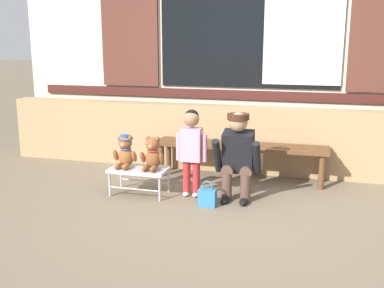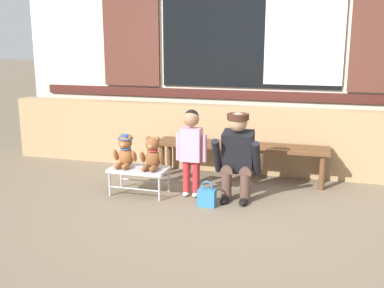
# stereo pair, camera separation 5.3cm
# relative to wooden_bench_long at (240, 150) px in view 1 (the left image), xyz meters

# --- Properties ---
(ground_plane) EXTENTS (60.00, 60.00, 0.00)m
(ground_plane) POSITION_rel_wooden_bench_long_xyz_m (-0.06, -1.06, -0.37)
(ground_plane) COLOR #756651
(brick_low_wall) EXTENTS (6.50, 0.25, 0.85)m
(brick_low_wall) POSITION_rel_wooden_bench_long_xyz_m (-0.06, 0.37, 0.05)
(brick_low_wall) COLOR tan
(brick_low_wall) RESTS_ON ground
(shop_facade) EXTENTS (6.63, 0.26, 3.44)m
(shop_facade) POSITION_rel_wooden_bench_long_xyz_m (-0.05, 0.88, 1.36)
(shop_facade) COLOR beige
(shop_facade) RESTS_ON ground
(wooden_bench_long) EXTENTS (2.10, 0.40, 0.44)m
(wooden_bench_long) POSITION_rel_wooden_bench_long_xyz_m (0.00, 0.00, 0.00)
(wooden_bench_long) COLOR brown
(wooden_bench_long) RESTS_ON ground
(small_display_bench) EXTENTS (0.64, 0.36, 0.30)m
(small_display_bench) POSITION_rel_wooden_bench_long_xyz_m (-0.98, -0.86, -0.11)
(small_display_bench) COLOR #BCBCC1
(small_display_bench) RESTS_ON ground
(teddy_bear_with_hat) EXTENTS (0.28, 0.27, 0.36)m
(teddy_bear_with_hat) POSITION_rel_wooden_bench_long_xyz_m (-1.14, -0.86, 0.10)
(teddy_bear_with_hat) COLOR #93562D
(teddy_bear_with_hat) RESTS_ON small_display_bench
(teddy_bear_plain) EXTENTS (0.28, 0.26, 0.36)m
(teddy_bear_plain) POSITION_rel_wooden_bench_long_xyz_m (-0.82, -0.86, 0.09)
(teddy_bear_plain) COLOR brown
(teddy_bear_plain) RESTS_ON small_display_bench
(child_standing) EXTENTS (0.35, 0.18, 0.96)m
(child_standing) POSITION_rel_wooden_bench_long_xyz_m (-0.40, -0.76, 0.22)
(child_standing) COLOR #B7282D
(child_standing) RESTS_ON ground
(adult_crouching) EXTENTS (0.50, 0.49, 0.95)m
(adult_crouching) POSITION_rel_wooden_bench_long_xyz_m (0.11, -0.71, 0.11)
(adult_crouching) COLOR brown
(adult_crouching) RESTS_ON ground
(handbag_on_ground) EXTENTS (0.18, 0.11, 0.27)m
(handbag_on_ground) POSITION_rel_wooden_bench_long_xyz_m (-0.16, -1.03, -0.28)
(handbag_on_ground) COLOR teal
(handbag_on_ground) RESTS_ON ground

